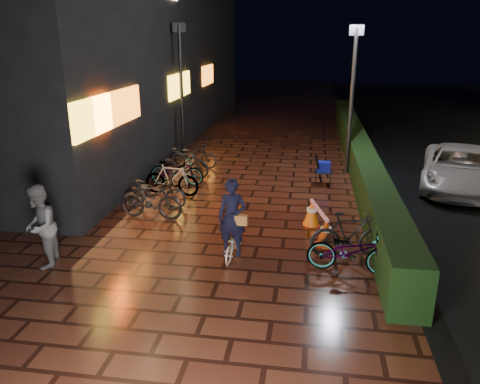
% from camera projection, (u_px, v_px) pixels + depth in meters
% --- Properties ---
extents(ground, '(80.00, 80.00, 0.00)m').
position_uv_depth(ground, '(228.00, 256.00, 9.83)').
color(ground, '#381911').
rests_on(ground, ground).
extents(hedge, '(0.70, 20.00, 1.00)m').
position_uv_depth(hedge, '(358.00, 151.00, 16.70)').
color(hedge, black).
rests_on(hedge, ground).
extents(bystander_person, '(0.85, 0.97, 1.69)m').
position_uv_depth(bystander_person, '(40.00, 227.00, 9.17)').
color(bystander_person, '#5E5E60').
rests_on(bystander_person, ground).
extents(van, '(3.10, 4.83, 1.24)m').
position_uv_depth(van, '(460.00, 168.00, 14.03)').
color(van, silver).
rests_on(van, ground).
extents(storefront_block, '(12.09, 22.00, 9.00)m').
position_uv_depth(storefront_block, '(60.00, 33.00, 20.53)').
color(storefront_block, black).
rests_on(storefront_block, ground).
extents(lamp_post_hedge, '(0.45, 0.14, 4.73)m').
position_uv_depth(lamp_post_hedge, '(352.00, 95.00, 15.01)').
color(lamp_post_hedge, black).
rests_on(lamp_post_hedge, ground).
extents(lamp_post_sf, '(0.46, 0.22, 4.85)m').
position_uv_depth(lamp_post_sf, '(181.00, 86.00, 17.14)').
color(lamp_post_sf, black).
rests_on(lamp_post_sf, ground).
extents(cyclist, '(0.64, 1.24, 1.73)m').
position_uv_depth(cyclist, '(233.00, 229.00, 9.56)').
color(cyclist, silver).
rests_on(cyclist, ground).
extents(traffic_barrier, '(0.74, 1.59, 0.65)m').
position_uv_depth(traffic_barrier, '(318.00, 222.00, 10.79)').
color(traffic_barrier, '#F54E0C').
rests_on(traffic_barrier, ground).
extents(cart_assembly, '(0.59, 0.57, 1.04)m').
position_uv_depth(cart_assembly, '(323.00, 168.00, 14.38)').
color(cart_assembly, black).
rests_on(cart_assembly, ground).
extents(parked_bikes_storefront, '(1.85, 5.41, 0.99)m').
position_uv_depth(parked_bikes_storefront, '(174.00, 175.00, 13.93)').
color(parked_bikes_storefront, black).
rests_on(parked_bikes_storefront, ground).
extents(parked_bikes_hedge, '(1.76, 1.41, 0.99)m').
position_uv_depth(parked_bikes_hedge, '(351.00, 243.00, 9.33)').
color(parked_bikes_hedge, black).
rests_on(parked_bikes_hedge, ground).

